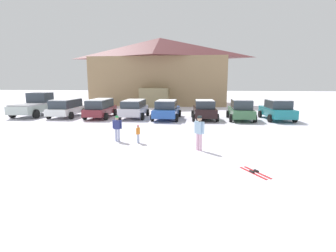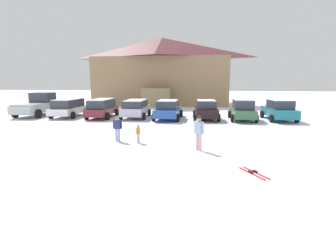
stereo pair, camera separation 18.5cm
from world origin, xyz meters
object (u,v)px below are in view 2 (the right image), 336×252
object	(u,v)px
skier_teen_in_navy_coat	(118,127)
parked_maroon_van	(102,108)
parked_white_suv	(69,107)
skier_child_in_orange_jacket	(138,133)
parked_blue_hatchback	(168,109)
pair_of_skis	(253,173)
parked_teal_hatchback	(279,110)
pickup_truck	(38,105)
ski_lodge	(162,71)
parked_green_coupe	(243,110)
skier_adult_in_blue_parka	(199,131)
parked_black_sedan	(206,110)
parked_silver_wagon	(136,108)

from	to	relation	value
skier_teen_in_navy_coat	parked_maroon_van	bearing A→B (deg)	115.80
parked_white_suv	skier_child_in_orange_jacket	xyz separation A→B (m)	(8.82, -9.36, -0.33)
parked_blue_hatchback	pair_of_skis	distance (m)	14.01
parked_teal_hatchback	pickup_truck	xyz separation A→B (m)	(-22.08, 0.39, 0.12)
pair_of_skis	ski_lodge	bearing A→B (deg)	104.76
parked_green_coupe	skier_adult_in_blue_parka	size ratio (longest dim) A/B	2.66
ski_lodge	parked_black_sedan	size ratio (longest dim) A/B	4.46
parked_blue_hatchback	parked_green_coupe	bearing A→B (deg)	1.55
ski_lodge	parked_white_suv	size ratio (longest dim) A/B	4.16
skier_adult_in_blue_parka	parked_teal_hatchback	bearing A→B (deg)	58.25
parked_white_suv	parked_teal_hatchback	world-z (taller)	parked_teal_hatchback
parked_green_coupe	pair_of_skis	size ratio (longest dim) A/B	3.25
parked_teal_hatchback	skier_teen_in_navy_coat	distance (m)	14.47
ski_lodge	parked_black_sedan	bearing A→B (deg)	-68.31
parked_green_coupe	skier_adult_in_blue_parka	bearing A→B (deg)	-109.02
parked_white_suv	pickup_truck	world-z (taller)	pickup_truck
skier_adult_in_blue_parka	pair_of_skis	xyz separation A→B (m)	(2.00, -2.93, -0.92)
parked_white_suv	parked_blue_hatchback	xyz separation A→B (m)	(9.30, -0.27, -0.06)
parked_black_sedan	parked_teal_hatchback	world-z (taller)	parked_teal_hatchback
pickup_truck	skier_teen_in_navy_coat	xyz separation A→B (m)	(10.99, -9.69, -0.20)
skier_teen_in_navy_coat	pair_of_skis	size ratio (longest dim) A/B	1.03
skier_child_in_orange_jacket	skier_adult_in_blue_parka	distance (m)	3.45
parked_maroon_van	pair_of_skis	size ratio (longest dim) A/B	3.43
parked_silver_wagon	skier_child_in_orange_jacket	bearing A→B (deg)	-75.15
parked_white_suv	parked_silver_wagon	distance (m)	6.30
parked_black_sedan	pair_of_skis	distance (m)	13.43
ski_lodge	parked_silver_wagon	bearing A→B (deg)	-91.04
skier_child_in_orange_jacket	pickup_truck	bearing A→B (deg)	140.79
pickup_truck	pair_of_skis	distance (m)	22.41
parked_black_sedan	skier_adult_in_blue_parka	distance (m)	10.40
parked_maroon_van	pair_of_skis	world-z (taller)	parked_maroon_van
parked_black_sedan	parked_green_coupe	distance (m)	3.08
parked_white_suv	pair_of_skis	size ratio (longest dim) A/B	3.32
parked_blue_hatchback	skier_teen_in_navy_coat	bearing A→B (deg)	-100.92
ski_lodge	parked_maroon_van	distance (m)	15.90
pickup_truck	skier_adult_in_blue_parka	xyz separation A→B (m)	(15.44, -11.11, -0.05)
parked_white_suv	parked_maroon_van	distance (m)	3.28
parked_teal_hatchback	skier_adult_in_blue_parka	distance (m)	12.61
parked_black_sedan	parked_green_coupe	xyz separation A→B (m)	(3.08, 0.01, 0.03)
parked_maroon_van	parked_teal_hatchback	world-z (taller)	parked_teal_hatchback
parked_blue_hatchback	parked_teal_hatchback	world-z (taller)	parked_teal_hatchback
parked_blue_hatchback	parked_silver_wagon	bearing A→B (deg)	172.07
parked_maroon_van	pair_of_skis	bearing A→B (deg)	-50.97
parked_silver_wagon	pickup_truck	xyz separation A→B (m)	(-9.70, 0.46, 0.12)
parked_white_suv	parked_silver_wagon	world-z (taller)	parked_white_suv
parked_maroon_van	parked_green_coupe	world-z (taller)	parked_green_coupe
parked_maroon_van	parked_black_sedan	distance (m)	9.28
parked_white_suv	pair_of_skis	distance (m)	19.46
parked_black_sedan	skier_teen_in_navy_coat	bearing A→B (deg)	-118.93
skier_child_in_orange_jacket	parked_black_sedan	bearing A→B (deg)	68.00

